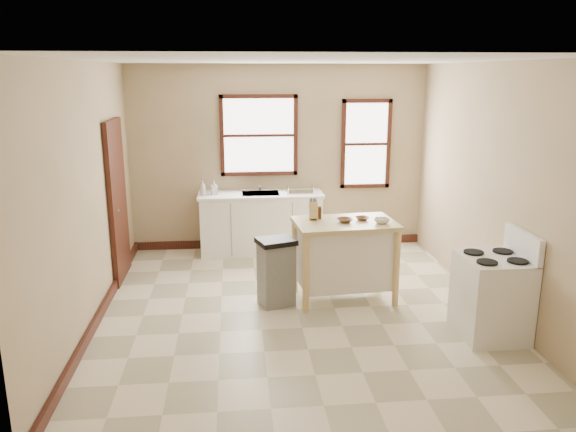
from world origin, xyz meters
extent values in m
plane|color=beige|center=(0.00, 0.00, 0.00)|extent=(5.00, 5.00, 0.00)
plane|color=white|center=(0.00, 0.00, 2.80)|extent=(5.00, 5.00, 0.00)
cube|color=tan|center=(0.00, 2.50, 1.40)|extent=(4.50, 0.04, 2.80)
cube|color=tan|center=(-2.25, 0.00, 1.40)|extent=(0.04, 5.00, 2.80)
cube|color=tan|center=(2.25, 0.00, 1.40)|extent=(0.04, 5.00, 2.80)
cube|color=black|center=(-2.21, 1.30, 1.05)|extent=(0.06, 0.90, 2.10)
cube|color=black|center=(0.00, 2.47, 0.06)|extent=(4.50, 0.04, 0.12)
cube|color=black|center=(-2.22, 0.00, 0.06)|extent=(0.04, 5.00, 0.12)
cylinder|color=silver|center=(-0.30, 2.38, 1.03)|extent=(0.03, 0.03, 0.22)
imported|color=#B2B2B2|center=(-1.15, 2.14, 1.03)|extent=(0.08, 0.09, 0.22)
imported|color=#B2B2B2|center=(-0.99, 2.20, 1.02)|extent=(0.11, 0.11, 0.20)
cylinder|color=#3F2310|center=(0.32, 0.45, 1.04)|extent=(0.05, 0.05, 0.15)
imported|color=brown|center=(0.60, 0.27, 0.99)|extent=(0.23, 0.23, 0.04)
imported|color=brown|center=(0.82, 0.34, 0.99)|extent=(0.20, 0.20, 0.04)
imported|color=silver|center=(1.01, 0.18, 1.00)|extent=(0.19, 0.19, 0.06)
camera|label=1|loc=(-0.70, -6.01, 2.68)|focal=35.00mm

